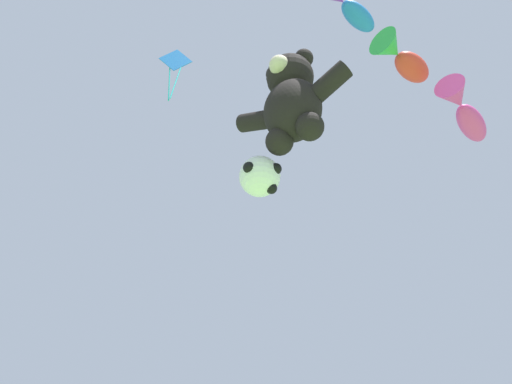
# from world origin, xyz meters

# --- Properties ---
(teddy_bear_kite) EXTENTS (2.50, 1.10, 2.54)m
(teddy_bear_kite) POSITION_xyz_m (0.20, 3.69, 9.46)
(teddy_bear_kite) COLOR black
(soccer_ball_kite) EXTENTS (0.84, 0.84, 0.77)m
(soccer_ball_kite) POSITION_xyz_m (-0.66, 3.87, 8.02)
(soccer_ball_kite) COLOR white
(fish_kite_cobalt) EXTENTS (0.83, 1.54, 0.55)m
(fish_kite_cobalt) POSITION_xyz_m (1.65, 3.70, 11.54)
(fish_kite_cobalt) COLOR blue
(fish_kite_crimson) EXTENTS (1.15, 1.86, 0.80)m
(fish_kite_crimson) POSITION_xyz_m (2.01, 6.22, 12.48)
(fish_kite_crimson) COLOR red
(fish_kite_magenta) EXTENTS (0.80, 2.26, 0.76)m
(fish_kite_magenta) POSITION_xyz_m (2.80, 7.99, 11.70)
(fish_kite_magenta) COLOR #E53F9E
(diamond_kite) EXTENTS (0.67, 0.58, 2.15)m
(diamond_kite) POSITION_xyz_m (-2.87, 3.28, 12.65)
(diamond_kite) COLOR blue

